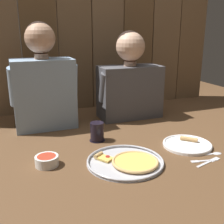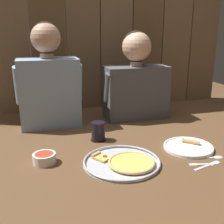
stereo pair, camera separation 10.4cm
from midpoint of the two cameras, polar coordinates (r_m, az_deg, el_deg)
ground_plane at (r=1.34m, az=-0.49°, el=-8.56°), size 3.20×3.20×0.00m
pizza_tray at (r=1.24m, az=0.90°, el=-10.22°), size 0.34×0.34×0.03m
dinner_plate at (r=1.45m, az=13.29°, el=-6.55°), size 0.25×0.25×0.03m
drinking_glass at (r=1.47m, az=-5.13°, el=-4.12°), size 0.08×0.08×0.10m
dipping_bowl at (r=1.26m, az=-15.67°, el=-9.59°), size 0.10×0.10×0.04m
table_fork at (r=1.31m, az=16.18°, el=-9.66°), size 0.13×0.04×0.01m
table_knife at (r=1.31m, az=17.13°, el=-9.85°), size 0.15×0.06×0.01m
table_spoon at (r=1.40m, az=18.15°, el=-8.15°), size 0.14×0.04×0.01m
diner_left at (r=1.69m, az=-15.77°, el=6.06°), size 0.39×0.21×0.62m
diner_right at (r=1.82m, az=2.07°, el=6.77°), size 0.44×0.20×0.57m
wooden_backdrop_wall at (r=2.03m, az=-9.41°, el=20.28°), size 2.19×0.03×1.41m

